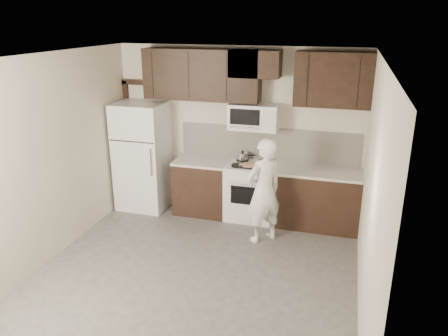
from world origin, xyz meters
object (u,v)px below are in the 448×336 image
at_px(refrigerator, 143,156).
at_px(person, 264,191).
at_px(stove, 251,191).
at_px(microwave, 254,117).

bearing_deg(refrigerator, person, -16.64).
xyz_separation_m(stove, person, (0.35, -0.71, 0.31)).
height_order(microwave, person, microwave).
distance_m(stove, person, 0.85).
xyz_separation_m(microwave, refrigerator, (-1.85, -0.17, -0.75)).
relative_size(stove, person, 0.61).
relative_size(stove, microwave, 1.24).
xyz_separation_m(refrigerator, person, (2.20, -0.66, -0.13)).
distance_m(stove, microwave, 1.20).
bearing_deg(refrigerator, stove, 1.51).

